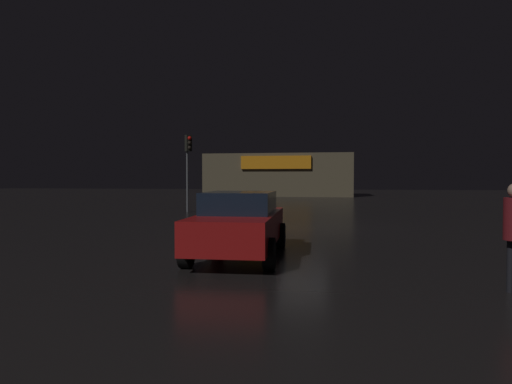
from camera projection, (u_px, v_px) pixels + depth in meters
name	position (u px, v px, depth m)	size (l,w,h in m)	color
ground_plane	(294.00, 227.00, 16.75)	(120.00, 120.00, 0.00)	black
store_building	(280.00, 175.00, 48.49)	(15.47, 7.74, 4.46)	brown
traffic_signal_main	(188.00, 153.00, 24.29)	(0.42, 0.42, 4.23)	#595B60
car_near	(240.00, 223.00, 10.37)	(2.04, 4.46, 1.52)	#A51414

